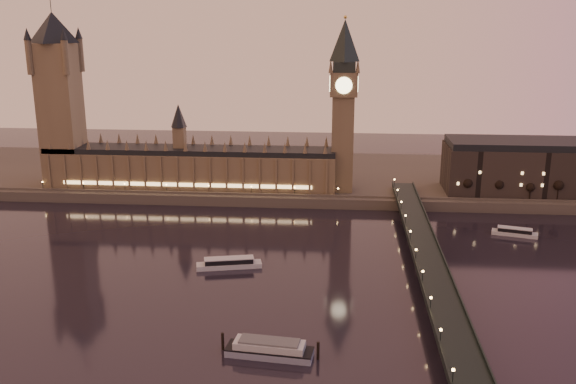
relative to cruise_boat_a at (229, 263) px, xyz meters
name	(u,v)px	position (x,y,z in m)	size (l,w,h in m)	color
ground	(219,273)	(-3.60, -6.84, -2.07)	(700.00, 700.00, 0.00)	black
far_embankment	(306,177)	(26.40, 158.16, 0.93)	(560.00, 130.00, 6.00)	#423D35
palace_of_westminster	(190,163)	(-43.73, 114.15, 19.64)	(180.00, 26.62, 52.00)	brown
victoria_tower	(59,90)	(-123.60, 114.16, 63.72)	(31.68, 31.68, 118.00)	brown
big_ben	(344,96)	(50.38, 114.15, 61.88)	(17.68, 17.68, 104.00)	brown
westminster_bridge	(428,268)	(88.01, -6.84, 3.45)	(13.20, 260.00, 15.30)	black
city_block	(575,165)	(191.33, 124.09, 20.17)	(155.00, 45.00, 34.00)	black
bare_tree_0	(471,185)	(125.87, 102.16, 12.03)	(5.35, 5.35, 10.88)	black
bare_tree_1	(501,186)	(143.12, 102.16, 12.03)	(5.35, 5.35, 10.88)	black
bare_tree_2	(531,186)	(160.37, 102.16, 12.03)	(5.35, 5.35, 10.88)	black
bare_tree_3	(562,187)	(177.62, 102.16, 12.03)	(5.35, 5.35, 10.88)	black
cruise_boat_a	(229,263)	(0.00, 0.00, 0.00)	(30.02, 12.66, 4.70)	silver
cruise_boat_b	(515,232)	(140.22, 55.20, -0.23)	(23.33, 11.46, 4.18)	silver
moored_barge	(269,349)	(26.78, -75.66, 0.56)	(33.77, 11.38, 6.23)	#818AA4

